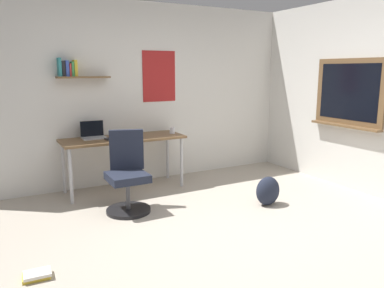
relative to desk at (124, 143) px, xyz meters
name	(u,v)px	position (x,y,z in m)	size (l,w,h in m)	color
ground_plane	(232,241)	(0.40, -2.07, -0.67)	(5.20, 5.20, 0.00)	#ADA393
wall_back	(140,94)	(0.39, 0.38, 0.63)	(5.00, 0.30, 2.60)	silver
desk	(124,143)	(0.00, 0.00, 0.00)	(1.65, 0.60, 0.74)	brown
office_chair	(127,177)	(-0.22, -0.78, -0.26)	(0.52, 0.55, 0.95)	black
laptop	(93,134)	(-0.37, 0.14, 0.12)	(0.31, 0.21, 0.23)	#ADAFB5
keyboard	(119,138)	(-0.08, -0.07, 0.08)	(0.37, 0.13, 0.02)	black
computer_mouse	(139,136)	(0.20, -0.07, 0.09)	(0.10, 0.06, 0.03)	#262628
coffee_mug	(172,130)	(0.73, -0.02, 0.12)	(0.08, 0.08, 0.09)	silver
backpack	(268,191)	(1.35, -1.43, -0.49)	(0.32, 0.22, 0.36)	#1E2333
book_stack_on_floor	(37,275)	(-1.36, -1.87, -0.64)	(0.23, 0.18, 0.05)	gold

